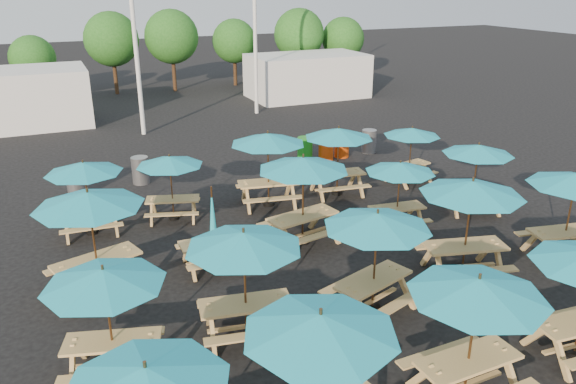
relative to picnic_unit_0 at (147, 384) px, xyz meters
name	(u,v)px	position (x,y,z in m)	size (l,w,h in m)	color
ground	(310,247)	(5.46, 6.36, -2.01)	(120.00, 120.00, 0.00)	black
picnic_unit_0	(147,384)	(0.00, 0.00, 0.00)	(2.33, 2.33, 2.30)	tan
picnic_unit_1	(104,282)	(-0.18, 3.04, -0.06)	(2.72, 2.72, 2.23)	tan
picnic_unit_2	(89,204)	(-0.10, 6.30, 0.19)	(3.10, 3.10, 2.52)	tan
picnic_unit_3	(84,171)	(0.05, 9.71, -0.11)	(2.24, 2.24, 2.18)	tan
picnic_unit_4	(320,331)	(2.53, 0.01, 0.11)	(2.79, 2.79, 2.43)	tan
picnic_unit_5	(244,245)	(2.46, 3.18, 0.07)	(2.71, 2.71, 2.39)	tan
picnic_unit_6	(214,235)	(2.74, 6.33, -1.11)	(1.75, 1.53, 2.20)	tan
picnic_unit_7	(170,164)	(2.47, 9.79, -0.24)	(2.50, 2.50, 2.03)	tan
picnic_unit_8	(478,293)	(5.39, -0.06, 0.07)	(2.41, 2.41, 2.39)	tan
picnic_unit_9	(377,225)	(5.37, 2.97, 0.06)	(2.94, 2.94, 2.37)	tan
picnic_unit_10	(303,168)	(5.40, 6.69, 0.19)	(2.91, 2.91, 2.52)	tan
picnic_unit_11	(268,142)	(5.56, 9.66, 0.12)	(2.78, 2.78, 2.44)	tan
picnic_unit_13	(472,193)	(8.25, 3.42, 0.19)	(3.01, 3.01, 2.52)	tan
picnic_unit_14	(400,171)	(8.35, 6.46, -0.22)	(2.25, 2.25, 2.06)	tan
picnic_unit_15	(339,136)	(8.08, 9.64, 0.03)	(2.58, 2.58, 2.34)	tan
picnic_unit_17	(575,184)	(11.28, 3.09, 0.08)	(2.77, 2.77, 2.40)	tan
picnic_unit_18	(478,153)	(11.29, 6.61, -0.09)	(2.74, 2.74, 2.21)	tan
picnic_unit_19	(412,135)	(11.04, 9.67, -0.23)	(2.36, 2.36, 2.04)	tan
waste_bin_0	(76,182)	(-0.09, 13.07, -1.52)	(0.61, 0.61, 0.98)	gray
waste_bin_1	(140,170)	(2.14, 13.47, -1.52)	(0.61, 0.61, 0.98)	gray
waste_bin_2	(305,149)	(8.69, 13.50, -1.52)	(0.61, 0.61, 0.98)	#198A1D
waste_bin_3	(326,148)	(9.51, 13.23, -1.52)	(0.61, 0.61, 0.98)	#C53F0B
waste_bin_4	(342,145)	(10.31, 13.37, -1.52)	(0.61, 0.61, 0.98)	#C53F0B
waste_bin_5	(369,141)	(11.68, 13.46, -1.52)	(0.61, 0.61, 0.98)	gray
mast_0	(131,1)	(3.46, 20.36, 3.99)	(0.20, 0.20, 12.00)	silver
event_tent_0	(2,100)	(-2.54, 24.36, -0.61)	(8.00, 4.00, 2.80)	silver
event_tent_1	(307,76)	(14.46, 25.36, -0.71)	(7.00, 4.00, 2.60)	silver
tree_2	(32,58)	(-0.93, 30.01, 0.61)	(2.59, 2.59, 3.93)	#382314
tree_3	(111,39)	(3.71, 31.07, 1.39)	(3.36, 3.36, 5.09)	#382314
tree_4	(171,37)	(7.36, 30.61, 1.45)	(3.41, 3.41, 5.17)	#382314
tree_5	(234,41)	(11.69, 31.03, 0.96)	(2.94, 2.94, 4.45)	#382314
tree_6	(299,34)	(15.70, 29.25, 1.41)	(3.38, 3.38, 5.13)	#382314
tree_7	(343,39)	(19.09, 29.28, 0.98)	(2.95, 2.95, 4.48)	#382314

